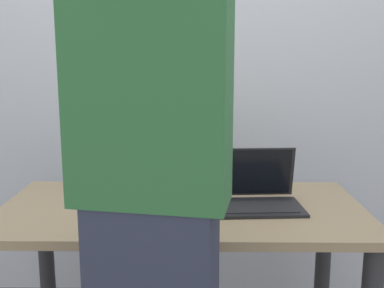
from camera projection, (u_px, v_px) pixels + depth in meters
name	position (u px, v px, depth m)	size (l,w,h in m)	color
desk	(182.00, 235.00, 1.85)	(1.43, 0.71, 0.72)	#9E8460
laptop	(256.00, 193.00, 1.84)	(0.36, 0.29, 0.22)	black
beer_bottle_amber	(143.00, 161.00, 2.07)	(0.07, 0.07, 0.30)	#472B14
beer_bottle_dark	(114.00, 166.00, 1.94)	(0.07, 0.07, 0.34)	#1E5123
beer_bottle_brown	(167.00, 166.00, 2.04)	(0.07, 0.07, 0.30)	brown
person_figure	(152.00, 215.00, 1.28)	(0.45, 0.31, 1.71)	#2D3347
back_wall	(186.00, 56.00, 2.44)	(6.00, 0.10, 2.60)	silver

